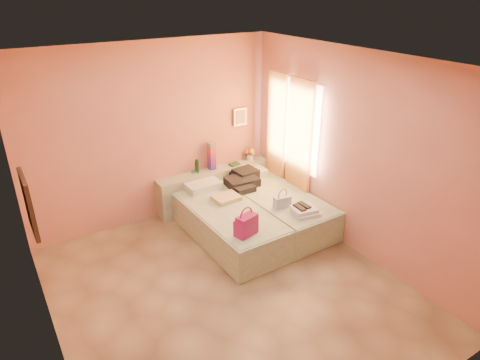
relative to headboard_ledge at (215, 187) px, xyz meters
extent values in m
plane|color=tan|center=(-0.98, -2.10, -0.33)|extent=(4.50, 4.50, 0.00)
cube|color=tan|center=(-0.98, 0.15, 1.07)|extent=(4.00, 0.02, 2.80)
cube|color=tan|center=(-2.98, -2.10, 1.07)|extent=(0.02, 4.50, 2.80)
cube|color=tan|center=(1.02, -2.10, 1.07)|extent=(0.02, 4.50, 2.80)
cube|color=white|center=(-0.98, -2.10, 2.47)|extent=(4.00, 4.50, 0.02)
cube|color=#EFBA94|center=(1.00, -0.85, 1.18)|extent=(0.02, 1.10, 1.40)
cube|color=orange|center=(0.96, -1.00, 0.82)|extent=(0.05, 0.55, 2.20)
cube|color=orange|center=(0.96, -0.40, 0.82)|extent=(0.05, 0.45, 2.20)
cube|color=#2F2114|center=(-2.95, -1.70, 1.28)|extent=(0.04, 0.50, 0.60)
cube|color=gold|center=(0.57, 0.12, 1.12)|extent=(0.25, 0.04, 0.30)
cube|color=#ADB695|center=(0.00, 0.00, 0.00)|extent=(2.05, 0.30, 0.65)
cube|color=#B2C6A0|center=(-0.38, -1.08, -0.08)|extent=(0.94, 2.02, 0.50)
cube|color=#B2C6A0|center=(0.52, -1.07, -0.08)|extent=(0.94, 2.02, 0.50)
cylinder|color=#143922|center=(-0.31, 0.05, 0.44)|extent=(0.08, 0.08, 0.22)
cube|color=#9E135C|center=(-0.03, 0.05, 0.56)|extent=(0.12, 0.12, 0.47)
cylinder|color=#457F5E|center=(-0.34, 0.08, 0.34)|extent=(0.11, 0.11, 0.03)
cube|color=#22402A|center=(0.39, 0.00, 0.34)|extent=(0.18, 0.14, 0.03)
cube|color=white|center=(0.74, 0.04, 0.45)|extent=(0.26, 0.26, 0.26)
cube|color=#9E135C|center=(-0.52, -1.78, 0.32)|extent=(0.34, 0.25, 0.29)
cube|color=tan|center=(-0.25, -0.81, 0.21)|extent=(0.41, 0.33, 0.07)
cube|color=black|center=(0.28, -0.49, 0.26)|extent=(0.57, 0.57, 0.17)
cube|color=#3A5D8C|center=(0.35, -1.43, 0.26)|extent=(0.27, 0.14, 0.17)
cube|color=white|center=(0.50, -1.79, 0.23)|extent=(0.41, 0.37, 0.10)
cube|color=black|center=(0.47, -1.74, 0.29)|extent=(0.18, 0.23, 0.02)
camera|label=1|loc=(-3.14, -5.83, 3.22)|focal=32.00mm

